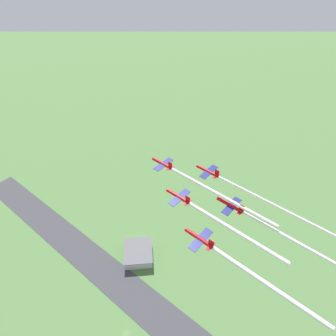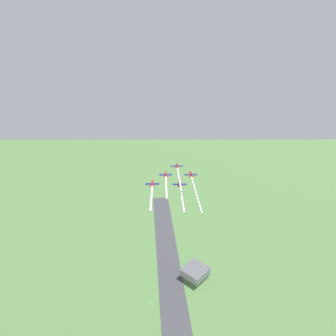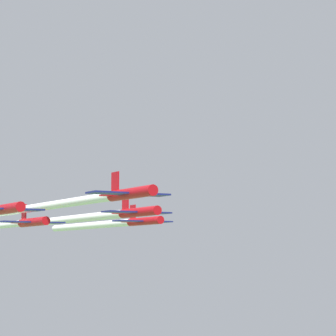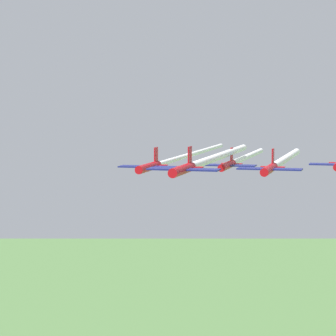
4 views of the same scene
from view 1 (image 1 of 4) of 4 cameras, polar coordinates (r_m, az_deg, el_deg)
The scene contains 13 objects.
ground_plane at distance 250.32m, azimuth -9.07°, elevation -31.92°, with size 3000.00×3000.00×0.00m, color #4C723D.
runway_strip at distance 250.64m, azimuth -0.64°, elevation -30.46°, with size 399.55×428.15×0.20m.
hangar at distance 274.57m, azimuth -6.48°, elevation -17.93°, with size 29.91×27.88×10.13m.
jet_0 at distance 109.05m, azimuth -1.10°, elevation 0.91°, with size 9.24×9.19×3.57m.
jet_1 at distance 96.61m, azimuth 2.40°, elevation -6.29°, with size 9.24×9.19×3.57m.
jet_2 at distance 108.50m, azimuth 8.77°, elevation -0.73°, with size 9.24×9.19×3.57m.
jet_3 at distance 85.99m, azimuth 7.00°, elevation -15.07°, with size 9.24×9.19×3.57m.
jet_4 at distance 97.61m, azimuth 13.55°, elevation -7.95°, with size 9.24×9.19×3.57m.
smoke_trail_0 at distance 97.63m, azimuth 11.00°, elevation -5.66°, with size 32.97×31.84×1.16m.
smoke_trail_1 at distance 89.43m, azimuth 14.22°, elevation -13.04°, with size 26.85×25.95×1.24m.
smoke_trail_2 at distance 100.98m, azimuth 24.08°, elevation -8.38°, with size 39.53×38.15×0.82m.
smoke_trail_3 at distance 82.53m, azimuth 20.60°, elevation -22.49°, with size 25.58×24.72×1.25m.
smoke_trail_4 at distance 94.56m, azimuth 25.74°, elevation -14.06°, with size 26.32×25.43×1.02m.
Camera 1 is at (79.96, 26.19, 235.76)m, focal length 28.00 mm.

